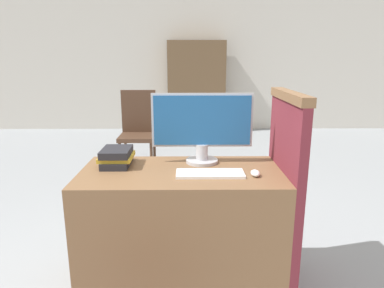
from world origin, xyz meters
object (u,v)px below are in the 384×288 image
(keyboard, at_px, (210,174))
(mouse, at_px, (255,173))
(far_chair, at_px, (138,127))
(book_stack, at_px, (117,157))
(monitor, at_px, (202,126))

(keyboard, bearing_deg, mouse, -4.46)
(mouse, distance_m, far_chair, 2.69)
(book_stack, bearing_deg, mouse, -14.19)
(monitor, distance_m, mouse, 0.44)
(monitor, height_order, book_stack, monitor)
(keyboard, xyz_separation_m, book_stack, (-0.56, 0.19, 0.04))
(keyboard, relative_size, mouse, 4.62)
(mouse, distance_m, book_stack, 0.84)
(mouse, xyz_separation_m, far_chair, (-1.02, 2.48, -0.23))
(mouse, height_order, book_stack, book_stack)
(monitor, relative_size, book_stack, 2.44)
(keyboard, distance_m, mouse, 0.25)
(monitor, relative_size, keyboard, 1.63)
(keyboard, height_order, mouse, mouse)
(keyboard, height_order, far_chair, far_chair)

